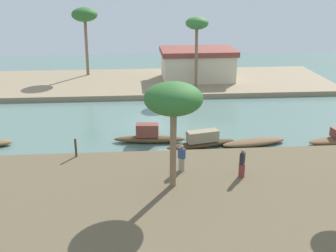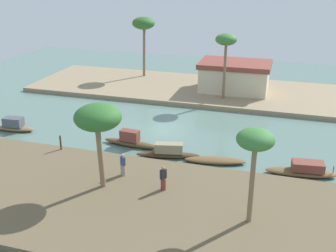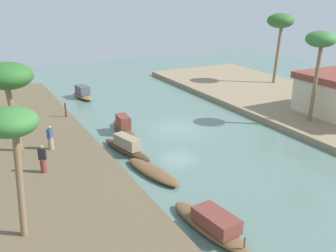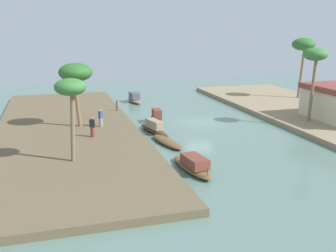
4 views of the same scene
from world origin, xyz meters
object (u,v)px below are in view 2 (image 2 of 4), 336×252
object	(u,v)px
sampan_with_red_awning	(303,170)
sampan_upstream_small	(14,126)
palm_tree_left_far	(255,143)
sampan_foreground	(168,152)
sampan_near_left_bank	(215,160)
person_by_mooring	(123,166)
mooring_post	(61,143)
sampan_downstream_large	(131,141)
palm_tree_right_tall	(144,25)
palm_tree_right_short	(226,42)
riverside_building	(235,76)
person_on_near_bank	(163,179)
palm_tree_left_near	(98,118)

from	to	relation	value
sampan_with_red_awning	sampan_upstream_small	world-z (taller)	sampan_upstream_small
sampan_with_red_awning	palm_tree_left_far	distance (m)	9.08
sampan_foreground	sampan_near_left_bank	xyz separation A→B (m)	(3.58, 0.12, -0.24)
person_by_mooring	sampan_near_left_bank	bearing A→B (deg)	-98.11
mooring_post	palm_tree_left_far	bearing A→B (deg)	-19.53
sampan_downstream_large	sampan_upstream_small	bearing A→B (deg)	-175.86
person_by_mooring	palm_tree_left_far	bearing A→B (deg)	-155.83
sampan_near_left_bank	sampan_with_red_awning	bearing A→B (deg)	-12.05
sampan_upstream_small	palm_tree_right_tall	distance (m)	21.26
palm_tree_right_short	riverside_building	distance (m)	5.41
sampan_with_red_awning	person_on_near_bank	world-z (taller)	person_on_near_bank
sampan_foreground	riverside_building	distance (m)	17.97
sampan_downstream_large	palm_tree_left_near	world-z (taller)	palm_tree_left_near
person_on_near_bank	palm_tree_left_far	bearing A→B (deg)	100.02
person_on_near_bank	palm_tree_right_short	bearing A→B (deg)	-153.15
sampan_with_red_awning	mooring_post	xyz separation A→B (m)	(-17.73, -1.92, 0.62)
person_on_near_bank	mooring_post	distance (m)	9.93
palm_tree_right_tall	palm_tree_right_short	world-z (taller)	palm_tree_right_tall
palm_tree_left_far	riverside_building	size ratio (longest dim) A/B	0.70
sampan_near_left_bank	palm_tree_right_tall	xyz separation A→B (m)	(-13.07, 20.84, 6.52)
person_by_mooring	person_on_near_bank	bearing A→B (deg)	-156.31
sampan_with_red_awning	palm_tree_right_tall	distance (m)	29.16
sampan_upstream_small	palm_tree_right_tall	bearing A→B (deg)	69.97
person_on_near_bank	palm_tree_left_near	size ratio (longest dim) A/B	0.29
sampan_near_left_bank	person_by_mooring	distance (m)	7.09
sampan_near_left_bank	riverside_building	world-z (taller)	riverside_building
person_on_near_bank	riverside_building	size ratio (longest dim) A/B	0.21
sampan_with_red_awning	palm_tree_left_near	world-z (taller)	palm_tree_left_near
palm_tree_right_short	palm_tree_right_tall	bearing A→B (deg)	149.77
sampan_near_left_bank	sampan_foreground	bearing A→B (deg)	171.10
sampan_upstream_small	riverside_building	world-z (taller)	riverside_building
person_on_near_bank	riverside_building	world-z (taller)	riverside_building
person_on_near_bank	palm_tree_left_far	xyz separation A→B (m)	(5.56, -1.77, 3.97)
sampan_near_left_bank	person_on_near_bank	size ratio (longest dim) A/B	2.88
sampan_near_left_bank	mooring_post	xyz separation A→B (m)	(-11.54, -2.05, 0.82)
sampan_near_left_bank	mooring_post	size ratio (longest dim) A/B	4.06
palm_tree_left_near	palm_tree_right_tall	world-z (taller)	palm_tree_right_tall
sampan_foreground	mooring_post	bearing A→B (deg)	-179.61
sampan_downstream_large	mooring_post	distance (m)	5.49
mooring_post	sampan_near_left_bank	bearing A→B (deg)	10.08
person_by_mooring	palm_tree_left_far	size ratio (longest dim) A/B	0.29
sampan_foreground	person_on_near_bank	world-z (taller)	person_on_near_bank
person_on_near_bank	person_by_mooring	xyz separation A→B (m)	(-3.16, 1.05, -0.04)
sampan_with_red_awning	palm_tree_left_near	bearing A→B (deg)	-159.89
person_on_near_bank	palm_tree_left_far	distance (m)	7.06
sampan_with_red_awning	riverside_building	bearing A→B (deg)	105.99
sampan_foreground	palm_tree_right_tall	size ratio (longest dim) A/B	0.68
palm_tree_right_short	sampan_near_left_bank	bearing A→B (deg)	-82.29
sampan_downstream_large	person_by_mooring	world-z (taller)	person_by_mooring
sampan_upstream_small	riverside_building	xyz separation A→B (m)	(16.75, 16.49, 1.61)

